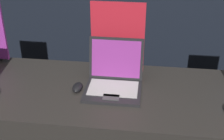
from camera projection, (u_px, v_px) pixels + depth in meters
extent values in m
cube|color=black|center=(113.00, 91.00, 1.93)|extent=(0.35, 0.28, 0.02)
cube|color=#B7B7B7|center=(113.00, 88.00, 1.94)|extent=(0.31, 0.19, 0.00)
cube|color=#3F3F42|center=(111.00, 97.00, 1.85)|extent=(0.10, 0.06, 0.00)
cube|color=black|center=(116.00, 59.00, 2.01)|extent=(0.35, 0.07, 0.27)
cube|color=#8C338C|center=(116.00, 59.00, 2.00)|extent=(0.31, 0.06, 0.24)
ellipsoid|color=black|center=(77.00, 87.00, 1.95)|extent=(0.06, 0.11, 0.04)
cube|color=black|center=(117.00, 71.00, 2.15)|extent=(0.19, 0.07, 0.02)
cube|color=red|center=(118.00, 38.00, 2.03)|extent=(0.35, 0.02, 0.48)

